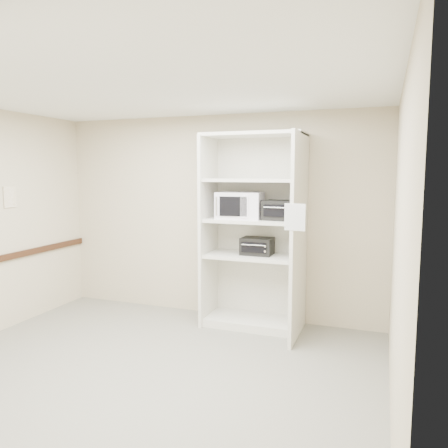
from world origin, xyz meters
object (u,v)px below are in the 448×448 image
(shelving_unit, at_px, (257,238))
(microwave, at_px, (240,205))
(toaster_oven_upper, at_px, (281,210))
(toaster_oven_lower, at_px, (257,246))

(shelving_unit, bearing_deg, microwave, 179.61)
(shelving_unit, bearing_deg, toaster_oven_upper, -1.88)
(shelving_unit, relative_size, toaster_oven_upper, 5.83)
(microwave, xyz_separation_m, toaster_oven_upper, (0.53, -0.01, -0.05))
(microwave, bearing_deg, toaster_oven_upper, -5.44)
(toaster_oven_upper, bearing_deg, shelving_unit, -177.44)
(microwave, bearing_deg, shelving_unit, -4.59)
(microwave, relative_size, toaster_oven_lower, 1.44)
(shelving_unit, distance_m, toaster_oven_upper, 0.47)
(toaster_oven_upper, bearing_deg, microwave, -176.81)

